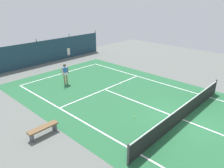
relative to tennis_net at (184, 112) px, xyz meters
The scene contains 9 objects.
ground_plane 0.51m from the tennis_net, ahead, with size 36.00×36.00×0.00m, color slate.
court_surface 0.51m from the tennis_net, ahead, with size 11.02×26.60×0.01m.
tennis_net is the anchor object (origin of this frame).
back_fence 16.58m from the tennis_net, 90.00° to the left, with size 16.30×0.98×2.70m.
tennis_player 9.64m from the tennis_net, 98.03° to the left, with size 0.83×0.66×1.64m.
tennis_ball_near_player 11.41m from the tennis_net, 71.45° to the left, with size 0.07×0.07×0.07m, color #CCDB33.
tennis_ball_midcourt 2.84m from the tennis_net, 128.54° to the left, with size 0.07×0.07×0.07m, color #CCDB33.
parked_car 18.45m from the tennis_net, 80.24° to the left, with size 2.16×4.27×1.68m.
courtside_bench 7.77m from the tennis_net, 144.34° to the left, with size 1.60×0.40×0.49m.
Camera 1 is at (-10.71, -4.45, 6.65)m, focal length 34.69 mm.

